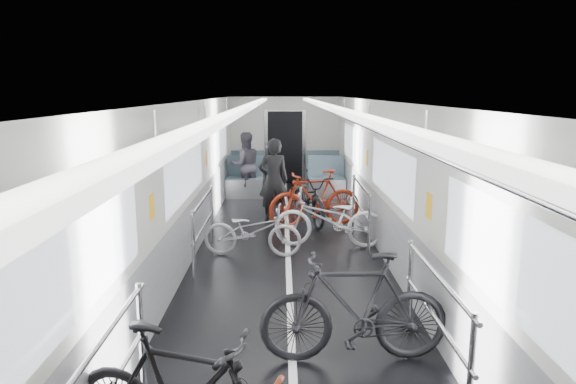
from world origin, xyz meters
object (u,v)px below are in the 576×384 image
bike_left_far (252,231)px  bike_aisle (309,198)px  person_standing (273,180)px  bike_right_far (315,199)px  person_seated (245,165)px  bike_right_near (354,307)px  bike_right_mid (329,219)px

bike_left_far → bike_aisle: bearing=-19.0°
person_standing → bike_left_far: bearing=72.3°
bike_right_far → bike_aisle: bike_right_far is taller
bike_right_far → person_seated: size_ratio=1.14×
bike_left_far → person_standing: bearing=-1.6°
bike_right_near → bike_right_far: (-0.05, 4.96, 0.01)m
person_standing → person_seated: person_standing is taller
bike_right_far → bike_left_far: bearing=-46.9°
bike_right_mid → person_seated: (-1.67, 4.06, 0.32)m
bike_right_near → bike_right_far: size_ratio=0.99×
bike_right_near → person_standing: person_standing is taller
bike_left_far → person_seated: bearing=11.5°
bike_right_far → person_seated: bearing=-166.1°
bike_right_near → person_standing: (-0.85, 5.43, 0.29)m
bike_right_far → bike_aisle: bearing=-179.0°
bike_left_far → bike_right_far: bearing=-26.0°
bike_right_mid → bike_aisle: size_ratio=1.00×
bike_right_mid → person_seated: size_ratio=1.15×
bike_right_mid → bike_right_far: bike_right_far is taller
bike_right_far → bike_right_mid: bearing=-8.0°
bike_aisle → person_standing: 0.78m
bike_right_near → bike_aisle: bearing=179.6°
person_standing → person_seated: (-0.72, 2.30, -0.03)m
bike_right_near → bike_right_mid: bike_right_near is taller
bike_right_near → bike_aisle: bike_right_near is taller
bike_right_far → bike_aisle: 0.38m
bike_left_far → person_standing: 2.27m
bike_left_far → bike_right_mid: bike_right_mid is taller
bike_right_mid → person_standing: size_ratio=1.11×
bike_right_mid → person_seated: person_seated is taller
bike_left_far → bike_right_near: bearing=-154.3°
bike_aisle → person_standing: size_ratio=1.11×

